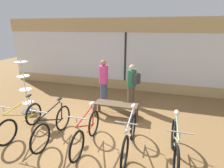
{
  "coord_description": "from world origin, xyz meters",
  "views": [
    {
      "loc": [
        1.58,
        -3.64,
        2.85
      ],
      "look_at": [
        0.0,
        1.85,
        0.95
      ],
      "focal_mm": 28.0,
      "sensor_mm": 36.0,
      "label": 1
    }
  ],
  "objects_px": {
    "bicycle_far_right": "(175,146)",
    "customer_by_window": "(132,84)",
    "bicycle_left": "(53,126)",
    "bicycle_center": "(87,132)",
    "bicycle_far_left": "(22,121)",
    "accessory_rack": "(26,91)",
    "display_bench": "(116,106)",
    "customer_near_rack": "(104,81)",
    "bicycle_right": "(130,136)"
  },
  "relations": [
    {
      "from": "bicycle_far_right",
      "to": "customer_by_window",
      "type": "distance_m",
      "value": 2.97
    },
    {
      "from": "bicycle_left",
      "to": "bicycle_center",
      "type": "xyz_separation_m",
      "value": [
        0.95,
        -0.01,
        -0.0
      ]
    },
    {
      "from": "bicycle_far_left",
      "to": "accessory_rack",
      "type": "distance_m",
      "value": 1.42
    },
    {
      "from": "display_bench",
      "to": "customer_near_rack",
      "type": "distance_m",
      "value": 1.23
    },
    {
      "from": "bicycle_center",
      "to": "bicycle_left",
      "type": "bearing_deg",
      "value": 179.34
    },
    {
      "from": "display_bench",
      "to": "accessory_rack",
      "type": "bearing_deg",
      "value": -170.52
    },
    {
      "from": "bicycle_center",
      "to": "customer_by_window",
      "type": "distance_m",
      "value": 2.73
    },
    {
      "from": "bicycle_far_left",
      "to": "bicycle_center",
      "type": "distance_m",
      "value": 1.94
    },
    {
      "from": "accessory_rack",
      "to": "customer_near_rack",
      "type": "relative_size",
      "value": 1.09
    },
    {
      "from": "bicycle_far_right",
      "to": "customer_near_rack",
      "type": "distance_m",
      "value": 3.51
    },
    {
      "from": "accessory_rack",
      "to": "customer_near_rack",
      "type": "xyz_separation_m",
      "value": [
        2.32,
        1.37,
        0.14
      ]
    },
    {
      "from": "bicycle_right",
      "to": "customer_near_rack",
      "type": "bearing_deg",
      "value": 121.01
    },
    {
      "from": "bicycle_left",
      "to": "bicycle_far_right",
      "type": "relative_size",
      "value": 0.97
    },
    {
      "from": "bicycle_far_left",
      "to": "accessory_rack",
      "type": "height_order",
      "value": "accessory_rack"
    },
    {
      "from": "bicycle_far_right",
      "to": "bicycle_far_left",
      "type": "bearing_deg",
      "value": -179.58
    },
    {
      "from": "bicycle_right",
      "to": "display_bench",
      "type": "relative_size",
      "value": 1.28
    },
    {
      "from": "display_bench",
      "to": "bicycle_center",
      "type": "bearing_deg",
      "value": -100.98
    },
    {
      "from": "bicycle_far_left",
      "to": "customer_near_rack",
      "type": "bearing_deg",
      "value": 58.29
    },
    {
      "from": "bicycle_center",
      "to": "bicycle_right",
      "type": "height_order",
      "value": "bicycle_right"
    },
    {
      "from": "bicycle_center",
      "to": "accessory_rack",
      "type": "relative_size",
      "value": 0.91
    },
    {
      "from": "accessory_rack",
      "to": "display_bench",
      "type": "relative_size",
      "value": 1.33
    },
    {
      "from": "bicycle_center",
      "to": "bicycle_far_right",
      "type": "xyz_separation_m",
      "value": [
        2.05,
        0.04,
        0.01
      ]
    },
    {
      "from": "bicycle_far_left",
      "to": "customer_by_window",
      "type": "distance_m",
      "value": 3.7
    },
    {
      "from": "bicycle_far_right",
      "to": "customer_by_window",
      "type": "bearing_deg",
      "value": 118.51
    },
    {
      "from": "bicycle_right",
      "to": "customer_near_rack",
      "type": "relative_size",
      "value": 1.05
    },
    {
      "from": "bicycle_center",
      "to": "bicycle_far_left",
      "type": "bearing_deg",
      "value": 179.81
    },
    {
      "from": "bicycle_left",
      "to": "customer_by_window",
      "type": "relative_size",
      "value": 1.09
    },
    {
      "from": "bicycle_right",
      "to": "display_bench",
      "type": "distance_m",
      "value": 1.7
    },
    {
      "from": "bicycle_center",
      "to": "display_bench",
      "type": "bearing_deg",
      "value": 79.02
    },
    {
      "from": "bicycle_center",
      "to": "accessory_rack",
      "type": "distance_m",
      "value": 2.96
    },
    {
      "from": "bicycle_center",
      "to": "accessory_rack",
      "type": "xyz_separation_m",
      "value": [
        -2.71,
        1.13,
        0.37
      ]
    },
    {
      "from": "bicycle_far_left",
      "to": "bicycle_left",
      "type": "height_order",
      "value": "bicycle_left"
    },
    {
      "from": "bicycle_far_right",
      "to": "accessory_rack",
      "type": "distance_m",
      "value": 4.9
    },
    {
      "from": "bicycle_left",
      "to": "accessory_rack",
      "type": "height_order",
      "value": "accessory_rack"
    },
    {
      "from": "bicycle_far_left",
      "to": "bicycle_right",
      "type": "relative_size",
      "value": 0.93
    },
    {
      "from": "bicycle_right",
      "to": "bicycle_far_right",
      "type": "xyz_separation_m",
      "value": [
        1.0,
        -0.06,
        0.0
      ]
    },
    {
      "from": "bicycle_far_left",
      "to": "bicycle_far_right",
      "type": "bearing_deg",
      "value": 0.42
    },
    {
      "from": "bicycle_left",
      "to": "bicycle_far_right",
      "type": "bearing_deg",
      "value": 0.47
    },
    {
      "from": "bicycle_center",
      "to": "bicycle_far_right",
      "type": "bearing_deg",
      "value": 1.0
    },
    {
      "from": "display_bench",
      "to": "customer_by_window",
      "type": "relative_size",
      "value": 0.89
    },
    {
      "from": "bicycle_left",
      "to": "bicycle_center",
      "type": "height_order",
      "value": "bicycle_left"
    },
    {
      "from": "bicycle_far_right",
      "to": "display_bench",
      "type": "xyz_separation_m",
      "value": [
        -1.73,
        1.6,
        -0.02
      ]
    },
    {
      "from": "bicycle_far_left",
      "to": "customer_by_window",
      "type": "xyz_separation_m",
      "value": [
        2.59,
        2.61,
        0.47
      ]
    },
    {
      "from": "bicycle_far_right",
      "to": "bicycle_left",
      "type": "bearing_deg",
      "value": -179.53
    },
    {
      "from": "bicycle_right",
      "to": "display_bench",
      "type": "bearing_deg",
      "value": 115.4
    },
    {
      "from": "bicycle_far_right",
      "to": "display_bench",
      "type": "height_order",
      "value": "bicycle_far_right"
    },
    {
      "from": "bicycle_center",
      "to": "display_bench",
      "type": "height_order",
      "value": "bicycle_center"
    },
    {
      "from": "bicycle_left",
      "to": "customer_by_window",
      "type": "bearing_deg",
      "value": 58.58
    },
    {
      "from": "customer_near_rack",
      "to": "bicycle_right",
      "type": "bearing_deg",
      "value": -58.99
    },
    {
      "from": "bicycle_far_left",
      "to": "accessory_rack",
      "type": "relative_size",
      "value": 0.9
    }
  ]
}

